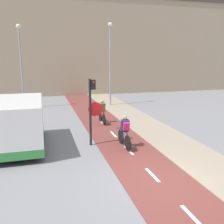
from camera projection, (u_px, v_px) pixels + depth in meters
ground_plane at (159, 182)px, 8.38m from camera, size 120.00×120.00×0.00m
bike_lane at (159, 182)px, 8.39m from camera, size 2.50×60.00×0.02m
sidewalk_strip at (220, 172)px, 9.03m from camera, size 2.40×60.00×0.05m
building_row_background at (72, 45)px, 29.00m from camera, size 60.00×5.20×11.10m
traffic_light_pole at (92, 105)px, 11.55m from camera, size 0.67×0.25×3.16m
street_lamp_far at (21, 58)px, 19.66m from camera, size 0.36×0.36×6.64m
street_lamp_sidewalk at (110, 56)px, 21.06m from camera, size 0.36×0.36×6.95m
cyclist_near at (125, 132)px, 11.49m from camera, size 0.46×1.72×1.54m
cyclist_far at (102, 113)px, 15.80m from camera, size 0.46×1.66×1.53m
van at (19, 124)px, 11.41m from camera, size 2.10×4.46×2.23m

